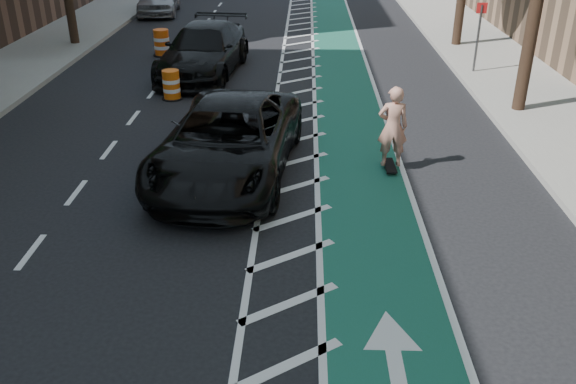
{
  "coord_description": "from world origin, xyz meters",
  "views": [
    {
      "loc": [
        1.71,
        -9.2,
        5.85
      ],
      "look_at": [
        1.43,
        0.36,
        1.1
      ],
      "focal_mm": 38.0,
      "sensor_mm": 36.0,
      "label": 1
    }
  ],
  "objects_px": {
    "suv_near": "(228,140)",
    "suv_far": "(204,50)",
    "skateboarder": "(393,127)",
    "barrel_a": "(171,86)"
  },
  "relations": [
    {
      "from": "skateboarder",
      "to": "suv_far",
      "type": "height_order",
      "value": "skateboarder"
    },
    {
      "from": "suv_near",
      "to": "barrel_a",
      "type": "relative_size",
      "value": 6.61
    },
    {
      "from": "skateboarder",
      "to": "suv_far",
      "type": "bearing_deg",
      "value": -56.65
    },
    {
      "from": "skateboarder",
      "to": "suv_far",
      "type": "distance_m",
      "value": 9.79
    },
    {
      "from": "barrel_a",
      "to": "suv_far",
      "type": "bearing_deg",
      "value": 78.48
    },
    {
      "from": "skateboarder",
      "to": "barrel_a",
      "type": "bearing_deg",
      "value": -41.3
    },
    {
      "from": "skateboarder",
      "to": "barrel_a",
      "type": "distance_m",
      "value": 8.04
    },
    {
      "from": "suv_far",
      "to": "skateboarder",
      "type": "bearing_deg",
      "value": -49.37
    },
    {
      "from": "skateboarder",
      "to": "barrel_a",
      "type": "relative_size",
      "value": 2.08
    },
    {
      "from": "suv_near",
      "to": "suv_far",
      "type": "bearing_deg",
      "value": 108.26
    }
  ]
}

